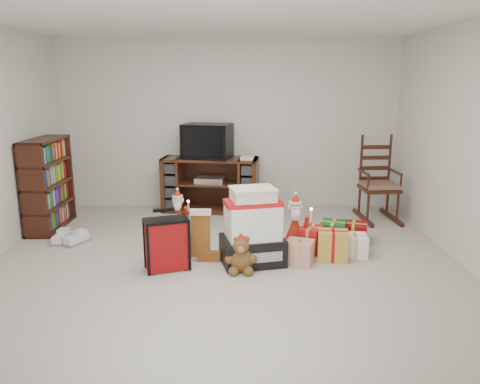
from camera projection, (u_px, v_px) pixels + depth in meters
name	position (u px, v px, depth m)	size (l,w,h in m)	color
room	(222.00, 148.00, 4.52)	(5.01, 5.01, 2.51)	#B5AEA6
tv_stand	(210.00, 184.00, 6.87)	(1.44, 0.65, 0.79)	#4B2215
bookshelf	(48.00, 186.00, 6.03)	(0.32, 0.96, 1.17)	#3A1910
rocking_chair	(378.00, 189.00, 6.49)	(0.54, 0.83, 1.21)	#3A1910
gift_pile	(253.00, 231.00, 4.88)	(0.72, 0.59, 0.80)	black
red_suitcase	(167.00, 244.00, 4.72)	(0.46, 0.34, 0.63)	maroon
stocking	(201.00, 235.00, 4.99)	(0.26, 0.11, 0.56)	#0C721E
teddy_bear	(241.00, 256.00, 4.69)	(0.25, 0.22, 0.37)	brown
santa_figurine	(295.00, 229.00, 5.26)	(0.33, 0.31, 0.67)	#B22113
mrs_claus_figurine	(178.00, 218.00, 5.80)	(0.29, 0.27, 0.59)	#B22113
sneaker_pair	(69.00, 239.00, 5.54)	(0.40, 0.33, 0.11)	white
gift_cluster	(331.00, 241.00, 5.22)	(0.81, 1.12, 0.28)	red
crt_television	(207.00, 141.00, 6.72)	(0.76, 0.62, 0.49)	black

